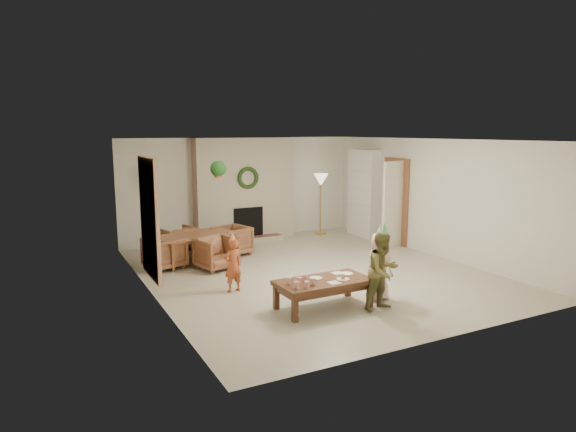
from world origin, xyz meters
TOP-DOWN VIEW (x-y plane):
  - floor at (0.00, 0.00)m, footprint 7.00×7.00m
  - ceiling at (0.00, 0.00)m, footprint 7.00×7.00m
  - wall_back at (0.00, 3.50)m, footprint 7.00×0.00m
  - wall_front at (0.00, -3.50)m, footprint 7.00×0.00m
  - wall_left at (-3.00, 0.00)m, footprint 0.00×7.00m
  - wall_right at (3.00, 0.00)m, footprint 0.00×7.00m
  - fireplace_mass at (0.00, 3.30)m, footprint 2.50×0.40m
  - fireplace_hearth at (0.00, 2.95)m, footprint 1.60×0.30m
  - fireplace_firebox at (0.00, 3.12)m, footprint 0.75×0.12m
  - fireplace_wreath at (0.00, 3.07)m, footprint 0.54×0.10m
  - floor_lamp_base at (1.99, 3.00)m, footprint 0.29×0.29m
  - floor_lamp_post at (1.99, 3.00)m, footprint 0.03×0.03m
  - floor_lamp_shade at (1.99, 3.00)m, footprint 0.38×0.38m
  - bookshelf_carcass at (2.84, 2.30)m, footprint 0.30×1.00m
  - bookshelf_shelf_a at (2.82, 2.30)m, footprint 0.30×0.92m
  - bookshelf_shelf_b at (2.82, 2.30)m, footprint 0.30×0.92m
  - bookshelf_shelf_c at (2.82, 2.30)m, footprint 0.30×0.92m
  - bookshelf_shelf_d at (2.82, 2.30)m, footprint 0.30×0.92m
  - books_row_lower at (2.80, 2.15)m, footprint 0.20×0.40m
  - books_row_mid at (2.80, 2.35)m, footprint 0.20×0.44m
  - books_row_upper at (2.80, 2.20)m, footprint 0.20×0.36m
  - door_frame at (2.96, 1.20)m, footprint 0.05×0.86m
  - door_leaf at (2.58, 0.82)m, footprint 0.77×0.32m
  - curtain_panel at (-2.96, 0.20)m, footprint 0.06×1.20m
  - dining_table at (-1.73, 1.73)m, footprint 1.81×1.30m
  - dining_chair_near at (-1.54, 1.03)m, footprint 0.83×0.85m
  - dining_chair_far at (-1.91, 2.42)m, footprint 0.83×0.85m
  - dining_chair_left at (-2.42, 1.54)m, footprint 0.85×0.83m
  - dining_chair_right at (-0.86, 1.96)m, footprint 0.85×0.83m
  - hanging_plant_cord at (-1.30, 1.50)m, footprint 0.01×0.01m
  - hanging_plant_pot at (-1.30, 1.50)m, footprint 0.16×0.16m
  - hanging_plant_foliage at (-1.30, 1.50)m, footprint 0.32×0.32m
  - coffee_table_top at (-0.83, -1.79)m, footprint 1.45×0.74m
  - coffee_table_apron at (-0.83, -1.79)m, footprint 1.34×0.63m
  - coffee_leg_fl at (-1.48, -2.10)m, footprint 0.08×0.08m
  - coffee_leg_fr at (-0.17, -2.08)m, footprint 0.08×0.08m
  - coffee_leg_bl at (-1.48, -1.51)m, footprint 0.08×0.08m
  - coffee_leg_br at (-0.18, -1.49)m, footprint 0.08×0.08m
  - cup_a at (-1.38, -1.97)m, footprint 0.08×0.08m
  - cup_b at (-1.38, -1.75)m, footprint 0.08×0.08m
  - cup_c at (-1.24, -2.02)m, footprint 0.08×0.08m
  - cup_d at (-1.25, -1.80)m, footprint 0.08×0.08m
  - cup_e at (-1.09, -1.93)m, footprint 0.08×0.08m
  - cup_f at (-1.09, -1.71)m, footprint 0.08×0.08m
  - plate_a at (-0.88, -1.66)m, footprint 0.20×0.20m
  - plate_b at (-0.55, -1.90)m, footprint 0.20×0.20m
  - plate_c at (-0.33, -1.68)m, footprint 0.20×0.20m
  - food_scoop at (-0.55, -1.90)m, footprint 0.08×0.08m
  - napkin_left at (-0.77, -1.99)m, footprint 0.17×0.17m
  - napkin_right at (-0.44, -1.59)m, footprint 0.17×0.17m
  - child_red at (-1.76, -0.42)m, footprint 0.37×0.28m
  - party_hat_red at (-1.76, -0.42)m, footprint 0.14×0.14m
  - child_plaid at (-0.06, -2.24)m, footprint 0.64×0.53m
  - party_hat_plaid at (-0.06, -2.24)m, footprint 0.17×0.17m
  - child_pink at (0.17, -1.85)m, footprint 0.59×0.44m
  - party_hat_pink at (0.17, -1.85)m, footprint 0.14×0.14m

SIDE VIEW (x-z plane):
  - floor at x=0.00m, z-range 0.00..0.00m
  - floor_lamp_base at x=1.99m, z-range 0.00..0.03m
  - fireplace_hearth at x=0.00m, z-range 0.00..0.12m
  - coffee_leg_fl at x=-1.48m, z-range 0.00..0.38m
  - coffee_leg_fr at x=-0.17m, z-range 0.00..0.38m
  - coffee_leg_bl at x=-1.48m, z-range 0.00..0.38m
  - coffee_leg_br at x=-0.18m, z-range 0.00..0.38m
  - dining_table at x=-1.73m, z-range 0.00..0.57m
  - dining_chair_near at x=-1.54m, z-range 0.00..0.63m
  - dining_chair_far at x=-1.91m, z-range 0.00..0.63m
  - dining_chair_left at x=-2.42m, z-range 0.00..0.63m
  - dining_chair_right at x=-0.86m, z-range 0.00..0.63m
  - coffee_table_apron at x=-0.83m, z-range 0.29..0.38m
  - coffee_table_top at x=-0.83m, z-range 0.38..0.44m
  - napkin_left at x=-0.77m, z-range 0.44..0.45m
  - napkin_right at x=-0.44m, z-range 0.44..0.45m
  - plate_a at x=-0.88m, z-range 0.44..0.45m
  - plate_b at x=-0.55m, z-range 0.44..0.45m
  - plate_c at x=-0.33m, z-range 0.44..0.45m
  - fireplace_firebox at x=0.00m, z-range 0.07..0.82m
  - bookshelf_shelf_a at x=2.82m, z-range 0.43..0.47m
  - child_red at x=-1.76m, z-range 0.00..0.91m
  - food_scoop at x=-0.55m, z-range 0.45..0.53m
  - cup_a at x=-1.38m, z-range 0.44..0.54m
  - cup_b at x=-1.38m, z-range 0.44..0.54m
  - cup_c at x=-1.24m, z-range 0.44..0.54m
  - cup_d at x=-1.25m, z-range 0.44..0.54m
  - cup_e at x=-1.09m, z-range 0.44..0.54m
  - cup_f at x=-1.09m, z-range 0.44..0.54m
  - child_pink at x=0.17m, z-range 0.00..1.09m
  - books_row_lower at x=2.80m, z-range 0.47..0.71m
  - child_plaid at x=-0.06m, z-range 0.00..1.20m
  - floor_lamp_post at x=1.99m, z-range 0.03..1.44m
  - bookshelf_shelf_b at x=2.82m, z-range 0.83..0.86m
  - party_hat_red at x=-1.76m, z-range 0.86..1.03m
  - books_row_mid at x=2.80m, z-range 0.87..1.11m
  - door_leaf at x=2.58m, z-range 0.00..2.00m
  - door_frame at x=2.96m, z-range 0.00..2.04m
  - bookshelf_carcass at x=2.84m, z-range 0.00..2.20m
  - party_hat_pink at x=0.17m, z-range 1.04..1.24m
  - party_hat_plaid at x=-0.06m, z-range 1.14..1.34m
  - wall_back at x=0.00m, z-range -2.25..4.75m
  - wall_front at x=0.00m, z-range -2.25..4.75m
  - wall_left at x=-3.00m, z-range -2.25..4.75m
  - wall_right at x=3.00m, z-range -2.25..4.75m
  - fireplace_mass at x=0.00m, z-range 0.00..2.50m
  - bookshelf_shelf_c at x=2.82m, z-range 1.24..1.26m
  - curtain_panel at x=-2.96m, z-range 0.25..2.25m
  - books_row_upper at x=2.80m, z-range 1.27..1.49m
  - floor_lamp_shade at x=1.99m, z-range 1.26..1.58m
  - fireplace_wreath at x=0.00m, z-range 1.28..1.82m
  - bookshelf_shelf_d at x=2.82m, z-range 1.64..1.66m
  - hanging_plant_pot at x=-1.30m, z-range 1.74..1.86m
  - hanging_plant_foliage at x=-1.30m, z-range 1.76..2.08m
  - hanging_plant_cord at x=-1.30m, z-range 1.80..2.50m
  - ceiling at x=0.00m, z-range 2.50..2.50m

